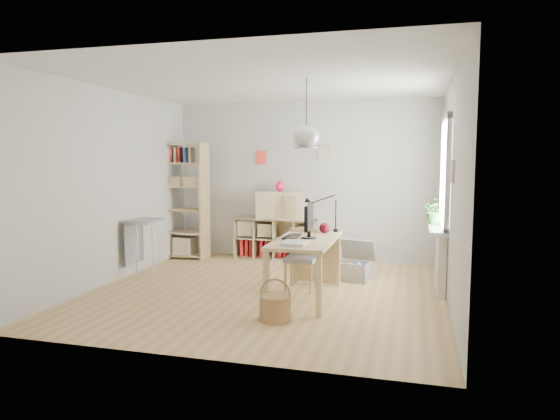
% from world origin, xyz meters
% --- Properties ---
extents(ground, '(4.50, 4.50, 0.00)m').
position_xyz_m(ground, '(0.00, 0.00, 0.00)').
color(ground, tan).
rests_on(ground, ground).
extents(room_shell, '(4.50, 4.50, 4.50)m').
position_xyz_m(room_shell, '(0.55, -0.15, 2.00)').
color(room_shell, silver).
rests_on(room_shell, ground).
extents(window_unit, '(0.07, 1.16, 1.46)m').
position_xyz_m(window_unit, '(2.23, 0.60, 1.55)').
color(window_unit, white).
rests_on(window_unit, ground).
extents(radiator, '(0.10, 0.80, 0.80)m').
position_xyz_m(radiator, '(2.19, 0.60, 0.40)').
color(radiator, white).
rests_on(radiator, ground).
extents(windowsill, '(0.22, 1.20, 0.06)m').
position_xyz_m(windowsill, '(2.14, 0.60, 0.83)').
color(windowsill, white).
rests_on(windowsill, radiator).
extents(desk, '(0.70, 1.50, 0.75)m').
position_xyz_m(desk, '(0.55, -0.15, 0.66)').
color(desk, '#DBBF7E').
rests_on(desk, ground).
extents(cube_shelf, '(1.40, 0.38, 0.72)m').
position_xyz_m(cube_shelf, '(-0.47, 2.08, 0.30)').
color(cube_shelf, tan).
rests_on(cube_shelf, ground).
extents(tall_bookshelf, '(0.80, 0.38, 2.00)m').
position_xyz_m(tall_bookshelf, '(-2.04, 1.80, 1.09)').
color(tall_bookshelf, '#DBBF7E').
rests_on(tall_bookshelf, ground).
extents(side_table, '(0.40, 0.55, 0.85)m').
position_xyz_m(side_table, '(-2.04, 0.35, 0.67)').
color(side_table, gray).
rests_on(side_table, ground).
extents(chair, '(0.39, 0.39, 0.80)m').
position_xyz_m(chair, '(0.41, 0.26, 0.46)').
color(chair, gray).
rests_on(chair, ground).
extents(wicker_basket, '(0.34, 0.34, 0.47)m').
position_xyz_m(wicker_basket, '(0.42, -1.09, 0.15)').
color(wicker_basket, '#9B7246').
rests_on(wicker_basket, ground).
extents(storage_chest, '(0.62, 0.67, 0.55)m').
position_xyz_m(storage_chest, '(1.00, 0.98, 0.18)').
color(storage_chest, silver).
rests_on(storage_chest, ground).
extents(monitor, '(0.19, 0.48, 0.42)m').
position_xyz_m(monitor, '(0.58, -0.10, 0.98)').
color(monitor, black).
rests_on(monitor, desk).
extents(keyboard, '(0.16, 0.42, 0.02)m').
position_xyz_m(keyboard, '(0.36, -0.08, 0.76)').
color(keyboard, black).
rests_on(keyboard, desk).
extents(task_lamp, '(0.44, 0.16, 0.47)m').
position_xyz_m(task_lamp, '(0.61, 0.46, 1.07)').
color(task_lamp, black).
rests_on(task_lamp, desk).
extents(yarn_ball, '(0.14, 0.14, 0.14)m').
position_xyz_m(yarn_ball, '(0.70, 0.36, 0.82)').
color(yarn_ball, '#4A0915').
rests_on(yarn_ball, desk).
extents(paper_tray, '(0.28, 0.34, 0.03)m').
position_xyz_m(paper_tray, '(0.51, -0.57, 0.77)').
color(paper_tray, white).
rests_on(paper_tray, desk).
extents(drawer_chest, '(0.87, 0.59, 0.45)m').
position_xyz_m(drawer_chest, '(-0.39, 2.04, 0.95)').
color(drawer_chest, tan).
rests_on(drawer_chest, cube_shelf).
extents(red_vase, '(0.15, 0.15, 0.18)m').
position_xyz_m(red_vase, '(-0.36, 2.04, 1.27)').
color(red_vase, maroon).
rests_on(red_vase, drawer_chest).
extents(potted_plant, '(0.36, 0.32, 0.36)m').
position_xyz_m(potted_plant, '(2.12, 0.80, 1.04)').
color(potted_plant, '#235E24').
rests_on(potted_plant, windowsill).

